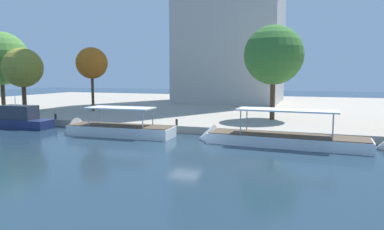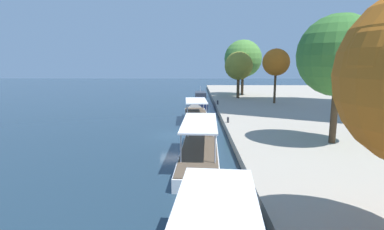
{
  "view_description": "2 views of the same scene",
  "coord_description": "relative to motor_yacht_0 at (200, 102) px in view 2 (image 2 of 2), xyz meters",
  "views": [
    {
      "loc": [
        10.08,
        -26.89,
        5.89
      ],
      "look_at": [
        -1.65,
        6.47,
        1.85
      ],
      "focal_mm": 32.75,
      "sensor_mm": 36.0,
      "label": 1
    },
    {
      "loc": [
        31.2,
        2.45,
        7.66
      ],
      "look_at": [
        -2.37,
        2.08,
        1.78
      ],
      "focal_mm": 28.54,
      "sensor_mm": 36.0,
      "label": 2
    }
  ],
  "objects": [
    {
      "name": "tour_boat_2",
      "position": [
        29.15,
        -0.49,
        -0.36
      ],
      "size": [
        14.37,
        3.44,
        4.2
      ],
      "rotation": [
        0.0,
        0.0,
        3.1
      ],
      "color": "white",
      "rests_on": "ground_plane"
    },
    {
      "name": "tour_boat_1",
      "position": [
        13.57,
        -0.81,
        -0.22
      ],
      "size": [
        11.75,
        3.26,
        3.77
      ],
      "rotation": [
        0.0,
        0.0,
        3.18
      ],
      "color": "silver",
      "rests_on": "ground_plane"
    },
    {
      "name": "mooring_bollard_0",
      "position": [
        3.7,
        2.81,
        0.45
      ],
      "size": [
        0.3,
        0.3,
        0.68
      ],
      "color": "#2D2D33",
      "rests_on": "dock_promenade"
    },
    {
      "name": "tree_3",
      "position": [
        -5.45,
        7.24,
        6.15
      ],
      "size": [
        5.34,
        5.34,
        8.81
      ],
      "color": "#4C3823",
      "rests_on": "dock_promenade"
    },
    {
      "name": "ground_plane",
      "position": [
        22.18,
        -3.32,
        -0.66
      ],
      "size": [
        220.0,
        220.0,
        0.0
      ],
      "primitive_type": "plane",
      "color": "#1E3342"
    },
    {
      "name": "tree_2",
      "position": [
        -11.01,
        8.97,
        7.41
      ],
      "size": [
        7.72,
        7.72,
        11.41
      ],
      "color": "#4C3823",
      "rests_on": "dock_promenade"
    },
    {
      "name": "tree_5",
      "position": [
        1.99,
        12.36,
        6.96
      ],
      "size": [
        4.47,
        4.47,
        9.07
      ],
      "color": "#4C3823",
      "rests_on": "dock_promenade"
    },
    {
      "name": "motor_yacht_0",
      "position": [
        0.0,
        0.0,
        0.0
      ],
      "size": [
        10.12,
        2.38,
        4.35
      ],
      "rotation": [
        0.0,
        0.0,
        3.16
      ],
      "color": "navy",
      "rests_on": "ground_plane"
    },
    {
      "name": "tree_1",
      "position": [
        27.72,
        11.25,
        7.24
      ],
      "size": [
        6.78,
        7.36,
        10.81
      ],
      "color": "#4C3823",
      "rests_on": "dock_promenade"
    },
    {
      "name": "mooring_bollard_1",
      "position": [
        18.93,
        2.9,
        0.45
      ],
      "size": [
        0.26,
        0.26,
        0.67
      ],
      "color": "#2D2D33",
      "rests_on": "dock_promenade"
    }
  ]
}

